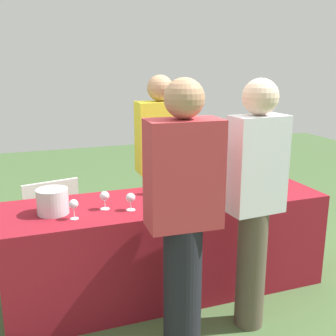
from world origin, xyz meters
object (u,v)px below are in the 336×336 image
(wine_bottle_5, at_px, (253,170))
(wine_glass_0, at_px, (74,205))
(wine_glass_1, at_px, (105,197))
(server_pouring, at_px, (160,163))
(guest_0, at_px, (183,214))
(wine_bottle_1, at_px, (177,177))
(wine_bottle_4, at_px, (235,172))
(menu_board, at_px, (53,217))
(wine_bottle_3, at_px, (227,177))
(guest_1, at_px, (255,197))
(wine_bottle_0, at_px, (161,181))
(wine_glass_3, at_px, (255,180))
(wine_bottle_2, at_px, (195,175))
(wine_glass_2, at_px, (131,198))
(wine_glass_4, at_px, (274,180))
(ice_bucket, at_px, (53,201))

(wine_bottle_5, xyz_separation_m, wine_glass_0, (-1.61, -0.37, -0.01))
(wine_glass_1, relative_size, server_pouring, 0.08)
(wine_glass_1, relative_size, guest_0, 0.08)
(wine_bottle_1, height_order, wine_bottle_4, wine_bottle_4)
(wine_glass_1, xyz_separation_m, menu_board, (-0.30, 1.10, -0.51))
(wine_bottle_3, height_order, wine_bottle_4, wine_bottle_4)
(guest_1, relative_size, menu_board, 2.42)
(wine_bottle_0, xyz_separation_m, wine_bottle_5, (0.88, 0.04, 0.00))
(wine_glass_3, bearing_deg, wine_glass_1, 178.34)
(wine_glass_3, xyz_separation_m, guest_1, (-0.34, -0.54, 0.07))
(wine_bottle_3, relative_size, menu_board, 0.43)
(wine_bottle_1, xyz_separation_m, wine_bottle_2, (0.16, -0.01, 0.00))
(wine_glass_2, bearing_deg, wine_bottle_4, 16.24)
(wine_glass_4, bearing_deg, guest_1, -134.46)
(wine_bottle_0, height_order, ice_bucket, wine_bottle_0)
(ice_bucket, height_order, server_pouring, server_pouring)
(wine_glass_2, bearing_deg, wine_glass_3, 2.61)
(wine_bottle_0, relative_size, wine_bottle_4, 0.92)
(ice_bucket, height_order, guest_1, guest_1)
(wine_bottle_4, relative_size, menu_board, 0.46)
(wine_bottle_3, bearing_deg, wine_glass_0, -168.80)
(guest_0, bearing_deg, wine_glass_0, 139.85)
(ice_bucket, xyz_separation_m, guest_0, (0.70, -0.70, 0.07))
(menu_board, bearing_deg, wine_glass_0, -98.87)
(wine_glass_2, relative_size, guest_1, 0.07)
(wine_bottle_2, relative_size, wine_glass_4, 2.23)
(wine_bottle_2, height_order, wine_glass_3, wine_bottle_2)
(wine_bottle_5, height_order, guest_0, guest_0)
(wine_bottle_1, distance_m, wine_glass_2, 0.59)
(wine_bottle_5, height_order, wine_glass_4, wine_bottle_5)
(wine_bottle_4, relative_size, wine_glass_1, 2.42)
(wine_bottle_0, distance_m, wine_bottle_3, 0.56)
(wine_bottle_0, bearing_deg, wine_glass_1, -157.46)
(wine_glass_0, bearing_deg, wine_glass_1, 26.91)
(server_pouring, bearing_deg, ice_bucket, 31.45)
(wine_bottle_0, bearing_deg, wine_glass_2, -138.42)
(menu_board, bearing_deg, wine_glass_3, -48.74)
(wine_glass_0, distance_m, wine_glass_4, 1.62)
(wine_glass_4, bearing_deg, wine_bottle_2, 151.29)
(wine_bottle_5, relative_size, server_pouring, 0.19)
(wine_bottle_3, bearing_deg, server_pouring, 130.44)
(guest_1, bearing_deg, menu_board, 121.28)
(wine_bottle_4, xyz_separation_m, wine_glass_2, (-1.01, -0.29, -0.03))
(wine_glass_1, height_order, menu_board, wine_glass_1)
(ice_bucket, bearing_deg, wine_bottle_2, 9.54)
(wine_glass_4, bearing_deg, wine_glass_2, -179.53)
(wine_bottle_1, bearing_deg, server_pouring, 92.63)
(server_pouring, distance_m, guest_0, 1.33)
(wine_bottle_0, distance_m, wine_glass_2, 0.44)
(wine_glass_1, distance_m, server_pouring, 0.90)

